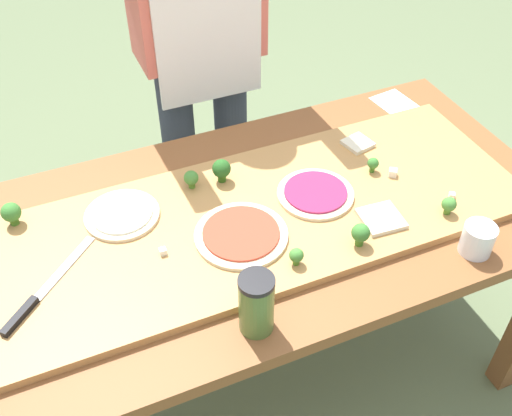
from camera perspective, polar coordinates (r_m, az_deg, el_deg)
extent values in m
plane|color=#60704C|center=(2.20, -0.42, -15.40)|extent=(8.00, 8.00, 0.00)
cube|color=brown|center=(2.42, 13.58, 2.69)|extent=(0.07, 0.07, 0.72)
cube|color=brown|center=(1.62, -0.54, -1.52)|extent=(1.69, 0.84, 0.04)
cube|color=#B27F47|center=(1.59, -0.41, -1.07)|extent=(1.48, 0.52, 0.02)
cube|color=#B7BABF|center=(1.52, -17.57, -5.34)|extent=(0.17, 0.16, 0.00)
cube|color=black|center=(1.45, -21.41, -9.48)|extent=(0.09, 0.09, 0.02)
cylinder|color=beige|center=(1.64, 5.63, 1.32)|extent=(0.21, 0.21, 0.01)
cylinder|color=#9E234C|center=(1.64, 5.65, 1.53)|extent=(0.17, 0.17, 0.01)
cylinder|color=beige|center=(1.52, -1.41, -2.57)|extent=(0.24, 0.24, 0.01)
cylinder|color=#BC3D28|center=(1.52, -1.42, -2.36)|extent=(0.19, 0.19, 0.01)
cylinder|color=beige|center=(1.61, -12.53, -0.65)|extent=(0.20, 0.20, 0.01)
cylinder|color=silver|center=(1.61, -12.58, -0.44)|extent=(0.16, 0.16, 0.01)
cube|color=beige|center=(1.84, 9.59, 6.03)|extent=(0.09, 0.09, 0.01)
cube|color=beige|center=(1.60, 11.73, -0.98)|extent=(0.11, 0.11, 0.01)
cylinder|color=#487A23|center=(1.67, -6.08, 2.24)|extent=(0.02, 0.02, 0.02)
sphere|color=#427F33|center=(1.65, -6.14, 2.86)|extent=(0.04, 0.04, 0.04)
cylinder|color=#3F7220|center=(1.74, 10.91, 3.65)|extent=(0.01, 0.01, 0.02)
sphere|color=#38752D|center=(1.73, 11.00, 4.18)|extent=(0.03, 0.03, 0.03)
cylinder|color=#487A23|center=(1.46, 3.80, -5.04)|extent=(0.02, 0.02, 0.02)
sphere|color=#427F33|center=(1.44, 3.84, -4.47)|extent=(0.04, 0.04, 0.04)
cylinder|color=#3F7220|center=(1.52, 9.74, -3.07)|extent=(0.02, 0.02, 0.02)
sphere|color=#38752D|center=(1.50, 9.86, -2.31)|extent=(0.05, 0.05, 0.05)
cylinder|color=#487A23|center=(1.66, 17.61, -0.23)|extent=(0.02, 0.02, 0.02)
sphere|color=#427F33|center=(1.64, 17.77, 0.35)|extent=(0.04, 0.04, 0.04)
cylinder|color=#2C5915|center=(1.68, -3.24, 2.94)|extent=(0.02, 0.02, 0.02)
sphere|color=#23561E|center=(1.66, -3.28, 3.75)|extent=(0.05, 0.05, 0.05)
cylinder|color=#3F7220|center=(1.67, -21.88, -1.09)|extent=(0.02, 0.02, 0.02)
sphere|color=#38752D|center=(1.65, -22.13, -0.36)|extent=(0.05, 0.05, 0.05)
cube|color=white|center=(1.74, 12.79, 3.28)|extent=(0.03, 0.03, 0.02)
cube|color=white|center=(1.50, -8.79, -4.07)|extent=(0.02, 0.02, 0.02)
cube|color=white|center=(1.71, 18.00, 1.13)|extent=(0.02, 0.02, 0.02)
cylinder|color=white|center=(1.59, 20.20, -2.79)|extent=(0.08, 0.08, 0.08)
cylinder|color=white|center=(1.60, 20.06, -3.20)|extent=(0.07, 0.07, 0.05)
cylinder|color=#517033|center=(1.32, 0.04, -9.20)|extent=(0.08, 0.08, 0.15)
cylinder|color=black|center=(1.26, 0.04, -6.99)|extent=(0.08, 0.08, 0.01)
cube|color=white|center=(2.09, 13.08, 9.56)|extent=(0.13, 0.16, 0.00)
cylinder|color=#333847|center=(2.27, -7.02, 3.79)|extent=(0.12, 0.12, 0.90)
cylinder|color=#333847|center=(2.32, -2.31, 5.04)|extent=(0.12, 0.12, 0.90)
cube|color=white|center=(1.87, -4.60, 18.15)|extent=(0.34, 0.01, 0.60)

